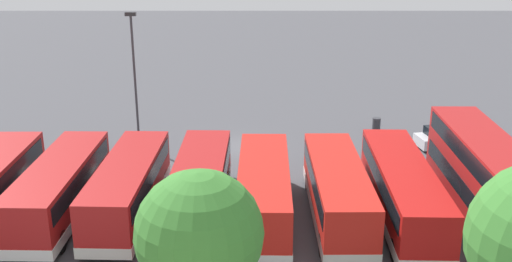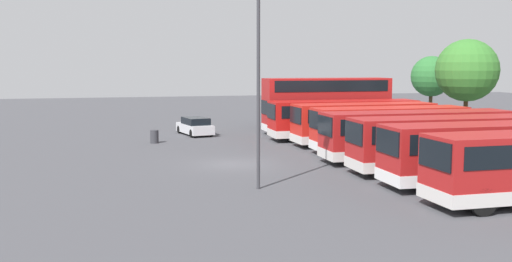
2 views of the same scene
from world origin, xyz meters
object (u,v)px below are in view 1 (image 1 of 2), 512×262
object	(u,v)px
bus_single_deck_third	(337,191)
lamp_post_tall	(134,71)
bus_single_deck_fifth	(199,191)
waste_bin_yellow	(376,124)
bus_single_deck_second	(403,190)
bus_single_deck_seventh	(60,188)
bus_single_deck_sixth	(128,187)
car_hatchback_silver	(447,138)
bus_single_deck_fourth	(264,191)
bus_double_decker_near_end	(480,176)

from	to	relation	value
bus_single_deck_third	lamp_post_tall	world-z (taller)	lamp_post_tall
bus_single_deck_fifth	waste_bin_yellow	xyz separation A→B (m)	(-11.88, -14.31, -1.15)
bus_single_deck_third	bus_single_deck_fifth	bearing A→B (deg)	0.86
bus_single_deck_second	bus_single_deck_third	size ratio (longest dim) A/B	1.12
waste_bin_yellow	lamp_post_tall	bearing A→B (deg)	10.86
bus_single_deck_seventh	waste_bin_yellow	size ratio (longest dim) A/B	10.76
bus_single_deck_seventh	bus_single_deck_fifth	bearing A→B (deg)	176.17
bus_single_deck_sixth	car_hatchback_silver	bearing A→B (deg)	-152.83
bus_single_deck_fourth	bus_single_deck_fifth	distance (m)	3.31
bus_single_deck_second	lamp_post_tall	xyz separation A→B (m)	(15.59, -10.82, 3.65)
bus_single_deck_third	waste_bin_yellow	distance (m)	15.03
bus_single_deck_fifth	car_hatchback_silver	distance (m)	19.29
bus_single_deck_seventh	bus_single_deck_fourth	bearing A→B (deg)	177.60
bus_single_deck_third	bus_single_deck_seventh	world-z (taller)	same
lamp_post_tall	car_hatchback_silver	bearing A→B (deg)	179.07
bus_single_deck_fifth	bus_single_deck_fourth	bearing A→B (deg)	-179.30
bus_single_deck_third	bus_single_deck_fourth	distance (m)	3.77
bus_single_deck_sixth	car_hatchback_silver	xyz separation A→B (m)	(-19.72, -10.12, -0.92)
bus_double_decker_near_end	car_hatchback_silver	world-z (taller)	bus_double_decker_near_end
lamp_post_tall	waste_bin_yellow	world-z (taller)	lamp_post_tall
bus_single_deck_fifth	bus_single_deck_second	bearing A→B (deg)	-178.79
bus_single_deck_fifth	bus_single_deck_seventh	xyz separation A→B (m)	(7.20, -0.48, -0.00)
bus_single_deck_second	waste_bin_yellow	size ratio (longest dim) A/B	12.02
lamp_post_tall	waste_bin_yellow	xyz separation A→B (m)	(-17.03, -3.27, -4.80)
bus_single_deck_third	bus_single_deck_fourth	size ratio (longest dim) A/B	1.00
car_hatchback_silver	lamp_post_tall	world-z (taller)	lamp_post_tall
bus_single_deck_fourth	lamp_post_tall	xyz separation A→B (m)	(8.47, -11.00, 3.66)
bus_single_deck_fourth	car_hatchback_silver	xyz separation A→B (m)	(-12.71, -10.66, -0.92)
bus_single_deck_fifth	waste_bin_yellow	size ratio (longest dim) A/B	12.16
car_hatchback_silver	lamp_post_tall	bearing A→B (deg)	-0.93
bus_single_deck_fifth	bus_single_deck_sixth	world-z (taller)	same
bus_single_deck_third	lamp_post_tall	bearing A→B (deg)	-41.78
bus_single_deck_second	bus_single_deck_fourth	xyz separation A→B (m)	(7.12, 0.18, -0.00)
bus_single_deck_fourth	bus_single_deck_seventh	xyz separation A→B (m)	(10.51, -0.44, 0.00)
bus_single_deck_sixth	bus_double_decker_near_end	bearing A→B (deg)	178.47
bus_single_deck_fourth	bus_single_deck_sixth	distance (m)	7.03
bus_single_deck_second	car_hatchback_silver	xyz separation A→B (m)	(-5.59, -10.48, -0.92)
bus_double_decker_near_end	bus_single_deck_second	bearing A→B (deg)	-1.86
bus_single_deck_fourth	waste_bin_yellow	world-z (taller)	bus_single_deck_fourth
waste_bin_yellow	bus_single_deck_fifth	bearing A→B (deg)	50.31
bus_double_decker_near_end	bus_single_deck_third	size ratio (longest dim) A/B	1.03
bus_single_deck_third	bus_single_deck_seventh	size ratio (longest dim) A/B	1.00
bus_double_decker_near_end	waste_bin_yellow	size ratio (longest dim) A/B	11.05
bus_double_decker_near_end	lamp_post_tall	world-z (taller)	lamp_post_tall
bus_single_deck_seventh	car_hatchback_silver	bearing A→B (deg)	-156.26
bus_single_deck_second	bus_single_deck_seventh	size ratio (longest dim) A/B	1.12
bus_single_deck_fifth	bus_single_deck_sixth	size ratio (longest dim) A/B	1.14
bus_single_deck_third	car_hatchback_silver	world-z (taller)	bus_single_deck_third
waste_bin_yellow	bus_single_deck_sixth	bearing A→B (deg)	41.41
bus_single_deck_fifth	car_hatchback_silver	world-z (taller)	bus_single_deck_fifth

